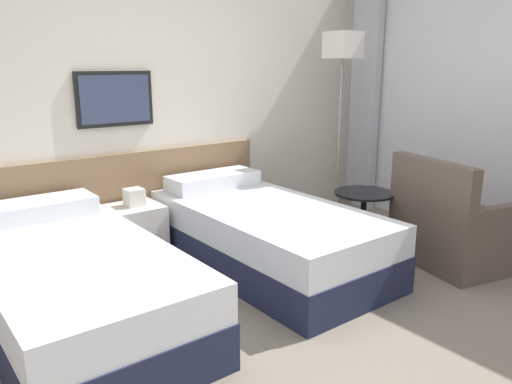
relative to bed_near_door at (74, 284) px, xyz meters
name	(u,v)px	position (x,y,z in m)	size (l,w,h in m)	color
ground_plane	(323,319)	(1.25, -0.91, -0.26)	(16.00, 16.00, 0.00)	slate
wall_headboard	(164,96)	(1.23, 1.06, 1.04)	(10.00, 0.10, 2.70)	beige
bed_near_door	(74,284)	(0.00, 0.00, 0.00)	(1.02, 2.01, 0.63)	#1E233D
bed_near_window	(266,235)	(1.51, 0.00, 0.00)	(1.02, 2.01, 0.63)	#1E233D
nightstand	(136,231)	(0.76, 0.75, -0.02)	(0.40, 0.40, 0.60)	beige
floor_lamp	(342,59)	(2.81, 0.46, 1.36)	(0.28, 0.28, 1.87)	#9E9993
side_table	(364,208)	(2.44, -0.20, 0.10)	(0.51, 0.51, 0.50)	black
armchair	(457,230)	(2.78, -0.89, 0.01)	(0.98, 1.00, 0.87)	brown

